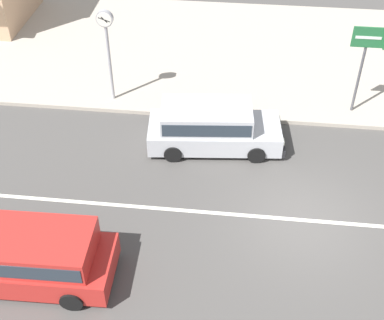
% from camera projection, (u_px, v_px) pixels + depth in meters
% --- Properties ---
extents(ground_plane, '(160.00, 160.00, 0.00)m').
position_uv_depth(ground_plane, '(304.00, 220.00, 15.83)').
color(ground_plane, '#4C4947').
extents(lane_centre_stripe, '(50.40, 0.14, 0.01)m').
position_uv_depth(lane_centre_stripe, '(304.00, 220.00, 15.83)').
color(lane_centre_stripe, silver).
rests_on(lane_centre_stripe, ground).
extents(kerb_strip, '(68.00, 10.00, 0.15)m').
position_uv_depth(kerb_strip, '(293.00, 56.00, 23.22)').
color(kerb_strip, '#ADA393').
rests_on(kerb_strip, ground).
extents(minivan_red_0, '(4.75, 2.08, 1.56)m').
position_uv_depth(minivan_red_0, '(28.00, 255.00, 13.74)').
color(minivan_red_0, red).
rests_on(minivan_red_0, ground).
extents(minivan_silver_4, '(4.72, 2.26, 1.56)m').
position_uv_depth(minivan_silver_4, '(211.00, 125.00, 18.03)').
color(minivan_silver_4, '#B7BABF').
rests_on(minivan_silver_4, ground).
extents(street_clock, '(0.60, 0.22, 3.58)m').
position_uv_depth(street_clock, '(107.00, 36.00, 18.85)').
color(street_clock, '#9E9EA3').
rests_on(street_clock, kerb_strip).
extents(arrow_signboard, '(1.44, 0.81, 3.40)m').
position_uv_depth(arrow_signboard, '(384.00, 42.00, 18.02)').
color(arrow_signboard, '#4C4C51').
rests_on(arrow_signboard, kerb_strip).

